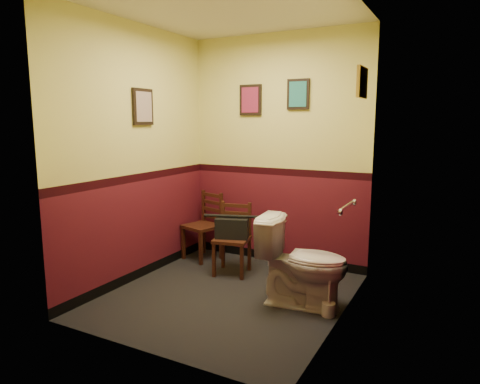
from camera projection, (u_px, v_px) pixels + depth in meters
name	position (u px, v px, depth m)	size (l,w,h in m)	color
floor	(228.00, 295.00, 4.22)	(2.20, 2.40, 0.00)	black
ceiling	(227.00, 7.00, 3.78)	(2.20, 2.40, 0.00)	silver
wall_back	(278.00, 151.00, 5.05)	(2.20, 2.70, 0.00)	#571321
wall_front	(142.00, 172.00, 2.95)	(2.20, 2.70, 0.00)	#571321
wall_left	(137.00, 155.00, 4.51)	(2.40, 2.70, 0.00)	#571321
wall_right	(345.00, 164.00, 3.49)	(2.40, 2.70, 0.00)	#571321
grab_bar	(346.00, 207.00, 3.79)	(0.05, 0.56, 0.06)	silver
framed_print_back_a	(250.00, 100.00, 5.09)	(0.28, 0.04, 0.36)	black
framed_print_back_b	(298.00, 94.00, 4.81)	(0.26, 0.04, 0.34)	black
framed_print_left	(143.00, 107.00, 4.50)	(0.04, 0.30, 0.38)	black
framed_print_right	(362.00, 82.00, 3.91)	(0.04, 0.34, 0.28)	olive
toilet	(303.00, 263.00, 3.94)	(0.47, 0.84, 0.82)	white
toilet_brush	(329.00, 308.00, 3.77)	(0.12, 0.12, 0.43)	silver
chair_left	(204.00, 226.00, 5.31)	(0.48, 0.48, 0.83)	#421F13
chair_right	(233.00, 238.00, 4.80)	(0.44, 0.44, 0.79)	#421F13
handbag	(232.00, 228.00, 4.75)	(0.40, 0.29, 0.26)	black
tp_stack	(276.00, 254.00, 5.04)	(0.21, 0.13, 0.36)	silver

